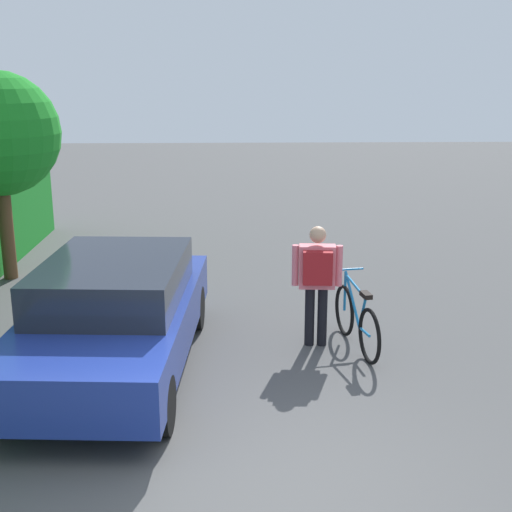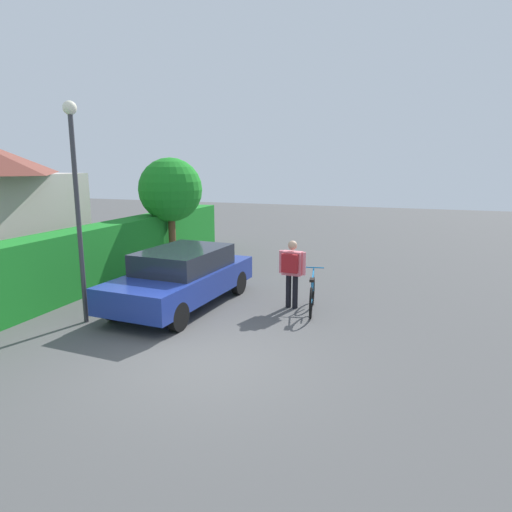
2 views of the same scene
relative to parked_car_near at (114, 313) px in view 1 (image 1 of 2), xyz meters
name	(u,v)px [view 1 (image 1 of 2)]	position (x,y,z in m)	size (l,w,h in m)	color
ground_plane	(276,498)	(-2.70, -1.81, -0.74)	(60.00, 60.00, 0.00)	#4B4B4B
parked_car_near	(114,313)	(0.00, 0.00, 0.00)	(4.44, 2.09, 1.39)	navy
bicycle	(356,320)	(0.60, -3.06, -0.35)	(1.68, 0.50, 0.96)	black
person_rider	(317,275)	(0.69, -2.54, 0.25)	(0.37, 0.66, 1.64)	black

